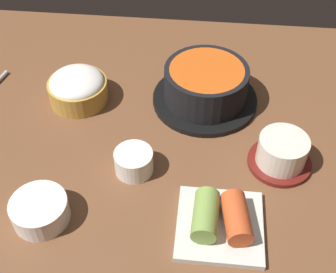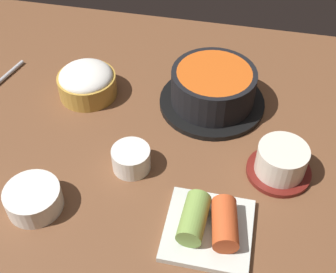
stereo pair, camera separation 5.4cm
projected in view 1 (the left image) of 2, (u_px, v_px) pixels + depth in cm
name	position (u px, v px, depth cm)	size (l,w,h in cm)	color
dining_table	(158.00, 144.00, 76.48)	(100.00, 76.00, 2.00)	brown
stone_pot	(206.00, 86.00, 79.97)	(19.06, 19.06, 7.32)	black
rice_bowl	(78.00, 87.00, 80.76)	(10.70, 10.70, 5.97)	#B78C38
tea_cup_with_saucer	(282.00, 153.00, 70.13)	(10.14, 10.14, 5.47)	maroon
banchan_cup_center	(134.00, 161.00, 69.67)	(6.09, 6.09, 3.84)	white
kimchi_plate	(220.00, 221.00, 62.44)	(12.19, 12.19, 4.56)	silver
side_bowl_near	(40.00, 210.00, 63.46)	(8.22, 8.22, 3.64)	white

